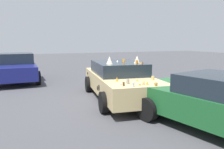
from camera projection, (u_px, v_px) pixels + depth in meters
The scene contains 4 objects.
ground_plane at pixel (120, 99), 7.93m from camera, with size 60.00×60.00×0.00m, color #47474C.
art_car_decorated at pixel (119, 80), 7.87m from camera, with size 4.73×2.48×1.57m.
parked_sedan_row_back_far at pixel (16, 68), 11.16m from camera, with size 3.99×2.09×1.44m.
parked_sedan_far_right at pixel (216, 101), 5.10m from camera, with size 4.29×2.67×1.31m.
Camera 1 is at (-6.99, 3.27, 2.06)m, focal length 35.28 mm.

